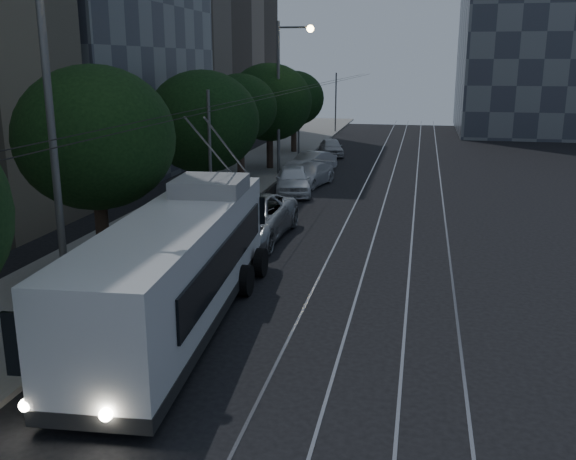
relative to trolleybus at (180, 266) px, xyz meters
The scene contains 17 objects.
ground 3.35m from the trolleybus, ahead, with size 120.00×120.00×0.00m, color black.
sidewalk 20.53m from the trolleybus, 102.99° to the left, with size 5.00×90.00×0.15m, color gray.
tram_rails 20.73m from the trolleybus, 74.85° to the left, with size 4.52×90.00×0.02m.
overhead_wires 20.13m from the trolleybus, 95.94° to the left, with size 2.23×90.00×6.00m.
trolleybus is the anchor object (origin of this frame).
pickup_silver 8.75m from the trolleybus, 92.75° to the left, with size 2.97×6.45×1.79m, color #AEB2B6.
car_white_a 18.34m from the trolleybus, 91.54° to the left, with size 1.87×4.64×1.58m, color white.
car_white_b 21.03m from the trolleybus, 90.03° to the left, with size 1.81×4.46×1.29m, color silver.
car_white_c 25.07m from the trolleybus, 91.49° to the left, with size 1.50×4.31×1.42m, color #ADAEB2.
car_white_d 33.47m from the trolleybus, 90.84° to the left, with size 1.60×3.97×1.35m, color #BDBDC1.
tree_1 5.79m from the trolleybus, 142.14° to the left, with size 5.13×5.13×7.07m.
tree_2 13.39m from the trolleybus, 105.94° to the left, with size 5.24×5.24×6.78m.
tree_3 21.18m from the trolleybus, 101.26° to the left, with size 4.34×4.34×6.47m.
tree_4 26.34m from the trolleybus, 97.90° to the left, with size 5.63×5.63×7.04m.
tree_5 34.48m from the trolleybus, 96.01° to the left, with size 4.71×4.71×6.43m.
streetlamp_near 5.13m from the trolleybus, 157.94° to the right, with size 2.43×0.44×10.05m.
streetlamp_far 24.53m from the trolleybus, 95.16° to the left, with size 2.32×0.44×9.51m.
Camera 1 is at (3.47, -15.83, 7.15)m, focal length 40.00 mm.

